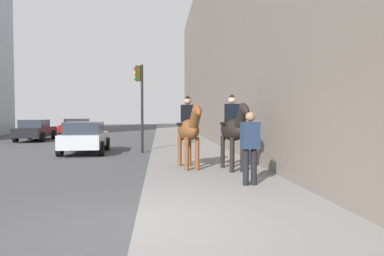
% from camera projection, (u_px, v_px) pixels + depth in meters
% --- Properties ---
extents(sidewalk_slab, '(120.00, 3.58, 0.12)m').
position_uv_depth(sidewalk_slab, '(251.00, 224.00, 5.24)').
color(sidewalk_slab, slate).
rests_on(sidewalk_slab, ground).
extents(mounted_horse_near, '(2.14, 0.81, 2.23)m').
position_uv_depth(mounted_horse_near, '(189.00, 128.00, 10.28)').
color(mounted_horse_near, brown).
rests_on(mounted_horse_near, sidewalk_slab).
extents(mounted_horse_far, '(2.15, 0.72, 2.25)m').
position_uv_depth(mounted_horse_far, '(233.00, 128.00, 9.97)').
color(mounted_horse_far, black).
rests_on(mounted_horse_far, sidewalk_slab).
extents(pedestrian_greeting, '(0.31, 0.43, 1.70)m').
position_uv_depth(pedestrian_greeting, '(250.00, 143.00, 7.82)').
color(pedestrian_greeting, black).
rests_on(pedestrian_greeting, sidewalk_slab).
extents(car_near_lane, '(4.49, 2.01, 1.44)m').
position_uv_depth(car_near_lane, '(35.00, 130.00, 22.94)').
color(car_near_lane, black).
rests_on(car_near_lane, ground).
extents(car_mid_lane, '(4.29, 2.12, 1.44)m').
position_uv_depth(car_mid_lane, '(77.00, 126.00, 29.75)').
color(car_mid_lane, maroon).
rests_on(car_mid_lane, ground).
extents(car_far_lane, '(3.89, 2.06, 1.44)m').
position_uv_depth(car_far_lane, '(85.00, 137.00, 15.40)').
color(car_far_lane, '#B7BABF').
rests_on(car_far_lane, ground).
extents(traffic_light_near_curb, '(0.20, 0.44, 4.06)m').
position_uv_depth(traffic_light_near_curb, '(140.00, 94.00, 15.53)').
color(traffic_light_near_curb, black).
rests_on(traffic_light_near_curb, ground).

